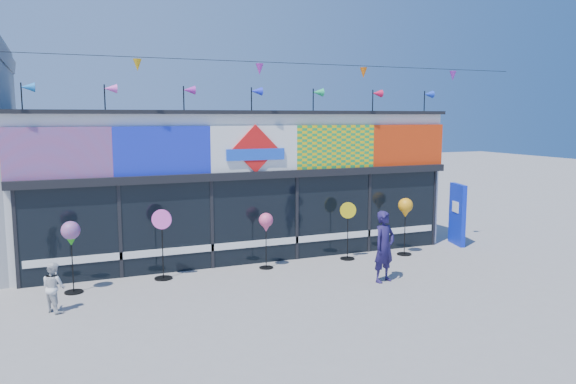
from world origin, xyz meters
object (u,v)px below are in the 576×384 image
spinner_3 (348,229)px  child (54,287)px  spinner_4 (405,209)px  spinner_0 (71,236)px  spinner_2 (266,224)px  blue_sign (457,214)px  spinner_1 (162,242)px  adult_man (384,247)px

spinner_3 → child: (-7.53, -1.45, -0.33)m
spinner_3 → spinner_4: spinner_4 is taller
spinner_0 → spinner_3: spinner_0 is taller
spinner_2 → child: 5.36m
spinner_4 → child: spinner_4 is taller
blue_sign → spinner_0: size_ratio=1.15×
spinner_4 → child: bearing=-172.2°
spinner_2 → spinner_3: 2.43m
blue_sign → spinner_4: (-2.25, -0.49, 0.37)m
spinner_1 → spinner_2: size_ratio=1.17×
blue_sign → spinner_4: size_ratio=1.15×
spinner_2 → spinner_4: spinner_4 is taller
spinner_1 → spinner_2: (2.67, -0.04, 0.26)m
spinner_2 → child: size_ratio=1.42×
child → spinner_0: bearing=-54.1°
blue_sign → child: blue_sign is taller
spinner_3 → adult_man: size_ratio=0.93×
spinner_0 → adult_man: size_ratio=0.96×
spinner_1 → spinner_3: size_ratio=1.08×
spinner_0 → child: spinner_0 is taller
blue_sign → spinner_4: bearing=-152.5°
spinner_1 → spinner_2: spinner_1 is taller
blue_sign → spinner_3: 4.02m
adult_man → spinner_1: bearing=137.4°
blue_sign → spinner_1: blue_sign is taller
spinner_4 → child: size_ratio=1.59×
spinner_4 → adult_man: (-1.97, -2.04, -0.46)m
spinner_3 → spinner_4: (1.76, -0.18, 0.47)m
spinner_4 → adult_man: size_ratio=0.96×
adult_man → spinner_0: bearing=146.6°
spinner_1 → child: spinner_1 is taller
spinner_0 → blue_sign: bearing=3.1°
blue_sign → spinner_1: size_ratio=1.10×
adult_man → child: adult_man is taller
spinner_4 → spinner_1: bearing=178.2°
spinner_4 → adult_man: bearing=-134.1°
blue_sign → spinner_0: blue_sign is taller
spinner_0 → spinner_3: 7.16m
spinner_0 → spinner_3: bearing=2.3°
spinner_2 → spinner_4: size_ratio=0.89×
spinner_2 → spinner_3: (2.41, 0.01, -0.33)m
spinner_0 → adult_man: bearing=-15.6°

